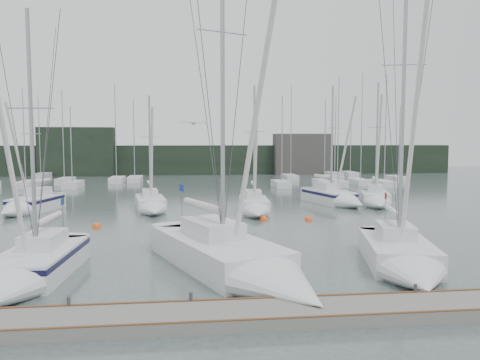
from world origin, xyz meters
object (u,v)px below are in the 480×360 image
(sailboat_near_center, at_px, (245,266))
(sailboat_near_right, at_px, (405,261))
(buoy_d, at_px, (308,220))
(sailboat_mid_b, at_px, (152,206))
(buoy_a, at_px, (159,230))
(buoy_c, at_px, (97,227))
(sailboat_mid_c, at_px, (255,208))
(sailboat_mid_e, at_px, (376,200))
(sailboat_mid_a, at_px, (27,206))
(buoy_b, at_px, (264,220))
(sailboat_near_left, at_px, (25,272))
(sailboat_mid_d, at_px, (337,198))

(sailboat_near_center, bearing_deg, sailboat_near_right, -21.05)
(sailboat_near_right, relative_size, buoy_d, 25.81)
(sailboat_mid_b, xyz_separation_m, buoy_a, (1.02, -7.74, -0.51))
(sailboat_near_center, xyz_separation_m, buoy_c, (-8.44, 13.05, -0.61))
(sailboat_near_center, height_order, sailboat_mid_c, sailboat_near_center)
(sailboat_near_center, distance_m, buoy_d, 15.60)
(sailboat_near_center, relative_size, buoy_c, 28.43)
(buoy_a, bearing_deg, sailboat_near_right, -45.52)
(sailboat_mid_c, xyz_separation_m, sailboat_mid_e, (11.44, 3.47, 0.01))
(sailboat_near_center, relative_size, sailboat_mid_a, 1.69)
(buoy_d, bearing_deg, sailboat_mid_a, 164.71)
(sailboat_mid_a, relative_size, buoy_b, 17.18)
(sailboat_mid_b, bearing_deg, sailboat_mid_a, 167.34)
(buoy_b, height_order, buoy_c, buoy_c)
(sailboat_near_right, height_order, buoy_b, sailboat_near_right)
(sailboat_near_center, xyz_separation_m, sailboat_mid_a, (-15.18, 20.10, -0.02))
(buoy_a, bearing_deg, sailboat_mid_b, 97.54)
(buoy_c, bearing_deg, sailboat_near_left, -92.00)
(buoy_a, xyz_separation_m, buoy_b, (7.44, 2.97, 0.00))
(sailboat_mid_b, relative_size, sailboat_mid_d, 0.88)
(sailboat_near_right, xyz_separation_m, sailboat_mid_a, (-22.26, 19.96, 0.04))
(sailboat_near_right, bearing_deg, buoy_d, 106.28)
(sailboat_mid_e, bearing_deg, buoy_d, -123.45)
(sailboat_mid_a, relative_size, buoy_c, 16.80)
(sailboat_mid_c, xyz_separation_m, buoy_b, (0.29, -2.53, -0.54))
(sailboat_near_left, xyz_separation_m, buoy_c, (0.45, 12.77, -0.54))
(sailboat_near_right, distance_m, buoy_c, 20.20)
(sailboat_mid_b, relative_size, sailboat_mid_e, 0.87)
(buoy_a, height_order, buoy_b, buoy_a)
(sailboat_mid_c, height_order, sailboat_mid_e, sailboat_mid_e)
(sailboat_near_left, relative_size, sailboat_mid_d, 1.04)
(sailboat_mid_b, bearing_deg, sailboat_mid_c, -23.80)
(buoy_a, bearing_deg, buoy_d, 13.32)
(sailboat_near_center, height_order, buoy_d, sailboat_near_center)
(sailboat_mid_c, bearing_deg, sailboat_near_left, -120.95)
(sailboat_near_left, bearing_deg, sailboat_mid_d, 50.63)
(sailboat_mid_c, xyz_separation_m, buoy_c, (-11.38, -4.10, -0.54))
(buoy_a, xyz_separation_m, buoy_c, (-4.23, 1.40, 0.00))
(sailboat_mid_a, distance_m, buoy_a, 13.86)
(sailboat_mid_d, bearing_deg, buoy_a, -160.96)
(sailboat_mid_b, bearing_deg, sailboat_mid_d, 0.01)
(sailboat_mid_e, distance_m, buoy_c, 24.05)
(sailboat_mid_a, relative_size, sailboat_mid_c, 0.98)
(sailboat_mid_e, xyz_separation_m, buoy_d, (-7.90, -6.44, -0.54))
(sailboat_near_center, relative_size, sailboat_mid_b, 1.76)
(buoy_c, bearing_deg, buoy_a, -18.36)
(buoy_c, height_order, buoy_d, buoy_c)
(sailboat_mid_d, bearing_deg, buoy_d, -136.04)
(sailboat_near_center, relative_size, sailboat_near_right, 1.15)
(sailboat_mid_d, relative_size, buoy_a, 18.10)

